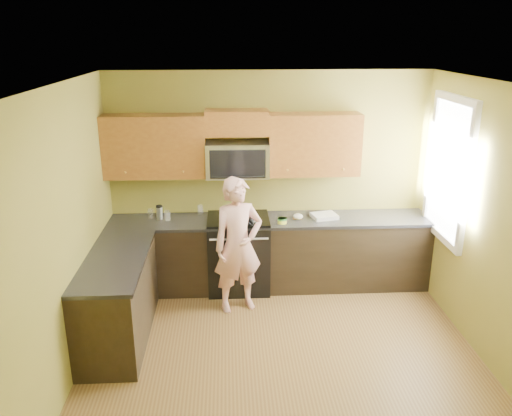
{
  "coord_description": "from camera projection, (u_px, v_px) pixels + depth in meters",
  "views": [
    {
      "loc": [
        -0.52,
        -4.31,
        3.11
      ],
      "look_at": [
        -0.2,
        1.3,
        1.2
      ],
      "focal_mm": 36.12,
      "sensor_mm": 36.0,
      "label": 1
    }
  ],
  "objects": [
    {
      "name": "wall_left",
      "position": [
        62.0,
        243.0,
        4.56
      ],
      "size": [
        0.0,
        4.0,
        4.0
      ],
      "primitive_type": "plane",
      "rotation": [
        1.57,
        0.0,
        1.57
      ],
      "color": "olive",
      "rests_on": "ground"
    },
    {
      "name": "wall_right",
      "position": [
        500.0,
        233.0,
        4.77
      ],
      "size": [
        0.0,
        4.0,
        4.0
      ],
      "primitive_type": "plane",
      "rotation": [
        1.57,
        0.0,
        -1.57
      ],
      "color": "olive",
      "rests_on": "ground"
    },
    {
      "name": "microwave",
      "position": [
        237.0,
        176.0,
        6.31
      ],
      "size": [
        0.76,
        0.4,
        0.42
      ],
      "primitive_type": null,
      "color": "silver",
      "rests_on": "wall_back"
    },
    {
      "name": "dish_towel",
      "position": [
        324.0,
        216.0,
        6.43
      ],
      "size": [
        0.34,
        0.3,
        0.05
      ],
      "primitive_type": "cube",
      "rotation": [
        0.0,
        0.0,
        0.22
      ],
      "color": "white",
      "rests_on": "countertop_back"
    },
    {
      "name": "cabinet_left_run",
      "position": [
        118.0,
        300.0,
        5.43
      ],
      "size": [
        0.6,
        1.6,
        0.88
      ],
      "primitive_type": "cube",
      "color": "black",
      "rests_on": "floor"
    },
    {
      "name": "frying_pan",
      "position": [
        246.0,
        219.0,
        6.3
      ],
      "size": [
        0.4,
        0.54,
        0.06
      ],
      "primitive_type": null,
      "rotation": [
        0.0,
        0.0,
        0.26
      ],
      "color": "black",
      "rests_on": "stove"
    },
    {
      "name": "window",
      "position": [
        449.0,
        170.0,
        5.81
      ],
      "size": [
        0.06,
        1.06,
        1.66
      ],
      "primitive_type": null,
      "color": "white",
      "rests_on": "wall_right"
    },
    {
      "name": "glass_c",
      "position": [
        168.0,
        215.0,
        6.34
      ],
      "size": [
        0.09,
        0.09,
        0.12
      ],
      "primitive_type": "cylinder",
      "rotation": [
        0.0,
        0.0,
        0.34
      ],
      "color": "silver",
      "rests_on": "countertop_back"
    },
    {
      "name": "countertop_left",
      "position": [
        115.0,
        260.0,
        5.29
      ],
      "size": [
        0.62,
        1.6,
        0.04
      ],
      "primitive_type": "cube",
      "color": "black",
      "rests_on": "cabinet_left_run"
    },
    {
      "name": "glass_b",
      "position": [
        200.0,
        210.0,
        6.55
      ],
      "size": [
        0.08,
        0.08,
        0.12
      ],
      "primitive_type": "cylinder",
      "rotation": [
        0.0,
        0.0,
        0.16
      ],
      "color": "silver",
      "rests_on": "countertop_back"
    },
    {
      "name": "wall_back",
      "position": [
        269.0,
        179.0,
        6.56
      ],
      "size": [
        4.0,
        0.0,
        4.0
      ],
      "primitive_type": "plane",
      "rotation": [
        1.57,
        0.0,
        0.0
      ],
      "color": "olive",
      "rests_on": "ground"
    },
    {
      "name": "upper_cab_right",
      "position": [
        313.0,
        174.0,
        6.4
      ],
      "size": [
        1.12,
        0.33,
        0.75
      ],
      "primitive_type": null,
      "color": "brown",
      "rests_on": "wall_back"
    },
    {
      "name": "butter_tub",
      "position": [
        282.0,
        223.0,
        6.26
      ],
      "size": [
        0.14,
        0.14,
        0.08
      ],
      "primitive_type": null,
      "rotation": [
        0.0,
        0.0,
        0.2
      ],
      "color": "#F9FD42",
      "rests_on": "countertop_back"
    },
    {
      "name": "napkin_a",
      "position": [
        255.0,
        221.0,
        6.26
      ],
      "size": [
        0.12,
        0.13,
        0.06
      ],
      "primitive_type": "ellipsoid",
      "rotation": [
        0.0,
        0.0,
        0.07
      ],
      "color": "silver",
      "rests_on": "countertop_back"
    },
    {
      "name": "stove",
      "position": [
        239.0,
        253.0,
        6.51
      ],
      "size": [
        0.76,
        0.65,
        0.95
      ],
      "primitive_type": null,
      "color": "black",
      "rests_on": "floor"
    },
    {
      "name": "napkin_b",
      "position": [
        298.0,
        216.0,
        6.39
      ],
      "size": [
        0.15,
        0.16,
        0.07
      ],
      "primitive_type": "ellipsoid",
      "rotation": [
        0.0,
        0.0,
        -0.24
      ],
      "color": "silver",
      "rests_on": "countertop_back"
    },
    {
      "name": "travel_mug",
      "position": [
        160.0,
        219.0,
        6.4
      ],
      "size": [
        0.09,
        0.09,
        0.18
      ],
      "primitive_type": null,
      "rotation": [
        0.0,
        0.0,
        -0.15
      ],
      "color": "silver",
      "rests_on": "countertop_back"
    },
    {
      "name": "wall_front",
      "position": [
        328.0,
        377.0,
        2.77
      ],
      "size": [
        4.0,
        0.0,
        4.0
      ],
      "primitive_type": "plane",
      "rotation": [
        -1.57,
        0.0,
        0.0
      ],
      "color": "olive",
      "rests_on": "ground"
    },
    {
      "name": "toast_slice",
      "position": [
        298.0,
        218.0,
        6.43
      ],
      "size": [
        0.13,
        0.13,
        0.01
      ],
      "primitive_type": "cube",
      "rotation": [
        0.0,
        0.0,
        -0.18
      ],
      "color": "#B27F47",
      "rests_on": "countertop_back"
    },
    {
      "name": "upper_cab_left",
      "position": [
        157.0,
        176.0,
        6.29
      ],
      "size": [
        1.22,
        0.33,
        0.75
      ],
      "primitive_type": null,
      "color": "brown",
      "rests_on": "wall_back"
    },
    {
      "name": "glass_a",
      "position": [
        150.0,
        214.0,
        6.41
      ],
      "size": [
        0.09,
        0.09,
        0.12
      ],
      "primitive_type": "cylinder",
      "rotation": [
        0.0,
        0.0,
        0.28
      ],
      "color": "silver",
      "rests_on": "countertop_back"
    },
    {
      "name": "upper_cab_over_mw",
      "position": [
        237.0,
        123.0,
        6.14
      ],
      "size": [
        0.76,
        0.33,
        0.3
      ],
      "primitive_type": "cube",
      "color": "brown",
      "rests_on": "wall_back"
    },
    {
      "name": "woman",
      "position": [
        238.0,
        245.0,
        5.91
      ],
      "size": [
        0.68,
        0.55,
        1.6
      ],
      "primitive_type": "imported",
      "rotation": [
        0.0,
        0.0,
        0.33
      ],
      "color": "#F07E78",
      "rests_on": "floor"
    },
    {
      "name": "floor",
      "position": [
        284.0,
        364.0,
        5.1
      ],
      "size": [
        4.0,
        4.0,
        0.0
      ],
      "primitive_type": "plane",
      "color": "brown",
      "rests_on": "ground"
    },
    {
      "name": "countertop_back",
      "position": [
        270.0,
        220.0,
        6.41
      ],
      "size": [
        4.0,
        0.62,
        0.04
      ],
      "primitive_type": "cube",
      "color": "black",
      "rests_on": "cabinet_back_run"
    },
    {
      "name": "cabinet_back_run",
      "position": [
        270.0,
        254.0,
        6.57
      ],
      "size": [
        4.0,
        0.6,
        0.88
      ],
      "primitive_type": "cube",
      "color": "black",
      "rests_on": "floor"
    },
    {
      "name": "ceiling",
      "position": [
        289.0,
        86.0,
        4.23
      ],
      "size": [
        4.0,
        4.0,
        0.0
      ],
      "primitive_type": "plane",
      "rotation": [
        3.14,
        0.0,
        0.0
      ],
      "color": "white",
      "rests_on": "ground"
    }
  ]
}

